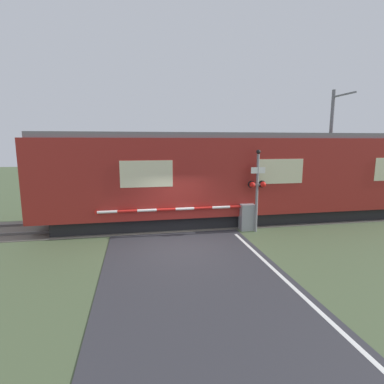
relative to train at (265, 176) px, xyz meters
The scene contains 6 objects.
ground_plane 6.11m from the train, 144.98° to the right, with size 80.00×80.00×0.00m, color #475638.
track_bed 5.14m from the train, behind, with size 36.00×3.20×0.13m.
train is the anchor object (origin of this frame).
crossing_barrier 3.12m from the train, 142.24° to the right, with size 6.69×0.44×1.16m.
signal_post 2.37m from the train, 121.69° to the right, with size 0.78×0.26×3.52m.
catenary_pole 5.73m from the train, 24.16° to the left, with size 0.20×1.90×6.78m.
Camera 1 is at (-1.57, -10.49, 3.84)m, focal length 28.00 mm.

